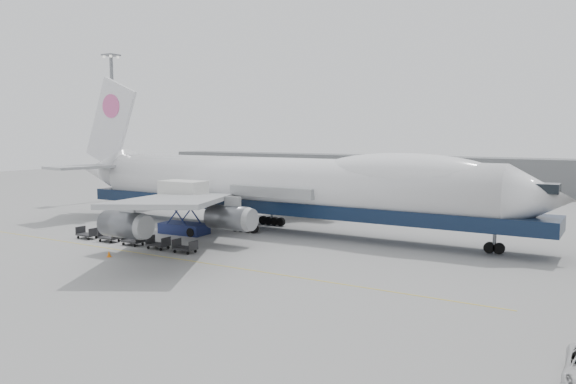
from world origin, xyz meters
The scene contains 12 objects.
ground centered at (0.00, 0.00, 0.00)m, with size 260.00×260.00×0.00m, color gray.
apron_line centered at (0.00, -6.00, 0.01)m, with size 60.00×0.15×0.01m, color gold.
hangar centered at (-10.00, 70.00, 3.50)m, with size 110.00×8.00×7.00m, color slate.
floodlight_mast centered at (-42.00, 24.00, 14.27)m, with size 2.40×2.40×25.43m.
airliner centered at (0.64, 12.00, 5.62)m, with size 67.00×55.30×19.98m.
catering_truck centered at (-8.57, 4.52, 3.47)m, with size 5.85×4.20×6.26m.
traffic_cone centered at (-6.25, -8.76, 0.29)m, with size 0.42×0.42×0.62m.
dolly_0 centered at (-15.77, -3.53, 0.53)m, with size 2.30×1.35×1.30m.
dolly_1 centered at (-12.16, -3.53, 0.53)m, with size 2.30×1.35×1.30m.
dolly_2 centered at (-8.54, -3.53, 0.53)m, with size 2.30×1.35×1.30m.
dolly_3 centered at (-4.92, -3.53, 0.53)m, with size 2.30×1.35×1.30m.
dolly_4 centered at (-1.30, -3.53, 0.53)m, with size 2.30×1.35×1.30m.
Camera 1 is at (35.75, -45.00, 11.81)m, focal length 35.00 mm.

